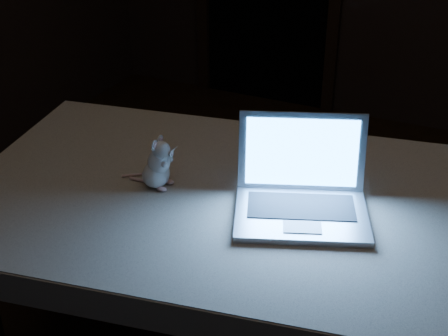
% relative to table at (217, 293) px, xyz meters
% --- Properties ---
extents(table, '(1.67, 1.22, 0.81)m').
position_rel_table_xyz_m(table, '(0.00, 0.00, 0.00)').
color(table, black).
rests_on(table, floor).
extents(tablecloth, '(1.92, 1.66, 0.10)m').
position_rel_table_xyz_m(tablecloth, '(-0.05, -0.05, 0.37)').
color(tablecloth, '#BCAE99').
rests_on(tablecloth, table).
extents(laptop, '(0.49, 0.46, 0.27)m').
position_rel_table_xyz_m(laptop, '(0.29, -0.03, 0.55)').
color(laptop, '#A9A9AE').
rests_on(laptop, tablecloth).
extents(plush_mouse, '(0.15, 0.15, 0.17)m').
position_rel_table_xyz_m(plush_mouse, '(-0.19, -0.05, 0.50)').
color(plush_mouse, silver).
rests_on(plush_mouse, tablecloth).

